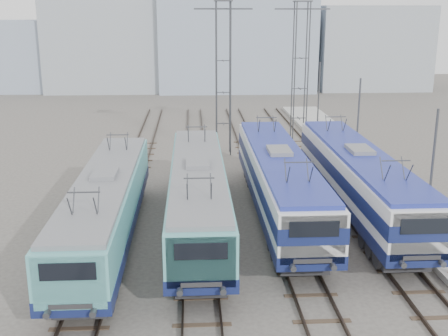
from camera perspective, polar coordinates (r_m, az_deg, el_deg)
ground at (r=25.23m, az=2.78°, el=-10.81°), size 160.00×160.00×0.00m
platform at (r=34.80m, az=18.34°, el=-3.75°), size 4.00×70.00×0.30m
locomotive_far_left at (r=27.85m, az=-11.92°, el=-3.65°), size 2.77×17.50×3.29m
locomotive_center_left at (r=28.90m, az=-2.64°, el=-2.52°), size 2.83×17.86×3.36m
locomotive_center_right at (r=31.12m, az=5.62°, el=-1.02°), size 2.91×18.42×3.46m
locomotive_far_right at (r=32.16m, az=13.56°, el=-0.84°), size 2.91×18.38×3.46m
catenary_tower_west at (r=44.76m, az=-0.07°, el=9.76°), size 4.50×1.20×12.00m
catenary_tower_east at (r=47.54m, az=7.76°, el=9.97°), size 4.50×1.20×12.00m
mast_front at (r=27.94m, az=20.26°, el=-1.41°), size 0.12×0.12×7.00m
mast_mid at (r=38.88m, az=13.40°, el=3.75°), size 0.12×0.12×7.00m
mast_rear at (r=50.30m, az=9.56°, el=6.59°), size 0.12×0.12×7.00m
building_west at (r=85.34m, az=-11.29°, el=12.51°), size 18.00×12.00×14.00m
building_center at (r=84.73m, az=1.15°, el=14.14°), size 22.00×14.00×18.00m
building_east at (r=88.66m, az=14.43°, el=11.79°), size 16.00×12.00×12.00m
building_far_west at (r=89.04m, az=-21.65°, el=10.56°), size 14.00×10.00×10.00m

